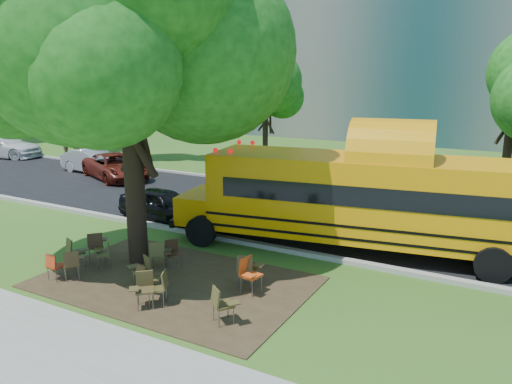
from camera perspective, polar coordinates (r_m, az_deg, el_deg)
The scene contains 32 objects.
ground at distance 14.47m, azimuth -11.28°, elevation -8.63°, with size 160.00×160.00×0.00m, color #2E531A.
dirt_patch at distance 13.52m, azimuth -9.36°, elevation -10.11°, with size 7.00×4.50×0.03m, color #382819.
asphalt_road at distance 20.01m, azimuth 1.67°, elevation -2.05°, with size 80.00×8.00×0.04m, color black.
kerb_near at distance 16.69m, azimuth -4.66°, elevation -5.12°, with size 80.00×0.25×0.14m, color gray.
kerb_far at distance 23.61m, azimuth 6.23°, elevation 0.42°, with size 80.00×0.25×0.14m, color gray.
building_main at distance 49.43m, azimuth 9.38°, elevation 19.88°, with size 38.00×16.00×22.00m, color slate.
building_left at distance 68.75m, azimuth -14.76°, elevation 16.95°, with size 26.00×14.00×20.00m, color slate.
bg_tree_0 at distance 31.13m, azimuth -13.33°, elevation 11.66°, with size 5.20×5.20×7.18m.
bg_tree_1 at distance 38.23m, azimuth -20.51°, elevation 12.70°, with size 6.00×6.00×8.40m.
bg_tree_2 at distance 29.59m, azimuth 1.08°, elevation 11.24°, with size 4.80×4.80×6.62m.
main_tree at distance 14.09m, azimuth -14.55°, elevation 15.38°, with size 7.20×7.20×9.57m.
school_bus at distance 15.34m, azimuth 14.48°, elevation -0.83°, with size 12.29×4.45×2.95m.
chair_0 at distance 14.26m, azimuth -21.98°, elevation -7.67°, with size 0.50×0.46×0.77m.
chair_1 at distance 14.98m, azimuth -20.06°, elevation -6.25°, with size 0.70×0.55×0.87m.
chair_2 at distance 14.15m, azimuth -20.29°, elevation -7.52°, with size 0.57×0.72×0.84m.
chair_3 at distance 13.24m, azimuth -12.78°, elevation -8.49°, with size 0.68×0.53×0.82m.
chair_4 at distance 12.86m, azimuth -12.49°, elevation -9.29°, with size 0.58×0.45×0.78m.
chair_5 at distance 12.12m, azimuth -12.71°, elevation -10.43°, with size 0.59×0.75×0.88m.
chair_6 at distance 12.15m, azimuth -10.94°, elevation -10.34°, with size 0.69×0.58×0.86m.
chair_7 at distance 11.11m, azimuth -3.97°, elevation -12.44°, with size 0.74×0.59×0.87m.
chair_8 at distance 15.25m, azimuth -17.82°, elevation -5.62°, with size 0.62×0.78×0.91m.
chair_9 at distance 14.77m, azimuth -16.92°, elevation -6.51°, with size 0.67×0.53×0.78m.
chair_10 at distance 14.29m, azimuth -9.55°, elevation -6.65°, with size 0.55×0.70×0.83m.
chair_11 at distance 14.16m, azimuth -11.05°, elevation -6.82°, with size 0.58×0.71×0.86m.
chair_12 at distance 12.52m, azimuth -0.83°, elevation -9.11°, with size 0.55×0.68×0.93m.
chair_13 at distance 12.80m, azimuth -0.95°, elevation -8.65°, with size 0.60×0.59×0.91m.
black_car at distance 18.78m, azimuth -10.58°, elevation -1.45°, with size 1.45×3.61×1.23m, color black.
bg_car_silver at distance 28.66m, azimuth -18.05°, elevation 3.37°, with size 1.41×4.04×1.33m, color #A8A8AD.
bg_car_white at distance 36.27m, azimuth -27.01°, elevation 4.71°, with size 2.11×5.20×1.51m, color silver.
bg_car_red at distance 26.73m, azimuth -15.74°, elevation 2.82°, with size 2.18×4.73×1.31m, color #51150D.
pedestrian_a at distance 33.30m, azimuth -14.63°, elevation 5.26°, with size 0.62×0.41×1.71m, color #354878.
pedestrian_b at distance 35.76m, azimuth -21.24°, elevation 5.45°, with size 0.91×0.71×1.86m, color #866350.
Camera 1 is at (8.79, -10.15, 5.40)m, focal length 35.00 mm.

